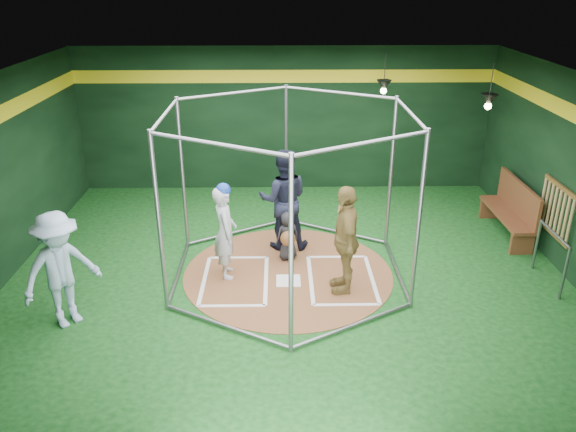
{
  "coord_description": "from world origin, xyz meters",
  "views": [
    {
      "loc": [
        -0.16,
        -8.98,
        5.05
      ],
      "look_at": [
        0.0,
        0.1,
        1.1
      ],
      "focal_mm": 35.0,
      "sensor_mm": 36.0,
      "label": 1
    }
  ],
  "objects_px": {
    "batter_figure": "(225,231)",
    "dugout_bench": "(512,208)",
    "umpire": "(284,199)",
    "visitor_leopard": "(345,239)"
  },
  "relations": [
    {
      "from": "visitor_leopard",
      "to": "umpire",
      "type": "relative_size",
      "value": 0.94
    },
    {
      "from": "batter_figure",
      "to": "umpire",
      "type": "distance_m",
      "value": 1.55
    },
    {
      "from": "umpire",
      "to": "visitor_leopard",
      "type": "bearing_deg",
      "value": 122.14
    },
    {
      "from": "visitor_leopard",
      "to": "umpire",
      "type": "height_order",
      "value": "umpire"
    },
    {
      "from": "umpire",
      "to": "dugout_bench",
      "type": "bearing_deg",
      "value": -173.37
    },
    {
      "from": "batter_figure",
      "to": "dugout_bench",
      "type": "bearing_deg",
      "value": 15.74
    },
    {
      "from": "visitor_leopard",
      "to": "dugout_bench",
      "type": "bearing_deg",
      "value": 119.06
    },
    {
      "from": "batter_figure",
      "to": "dugout_bench",
      "type": "height_order",
      "value": "batter_figure"
    },
    {
      "from": "visitor_leopard",
      "to": "dugout_bench",
      "type": "relative_size",
      "value": 0.95
    },
    {
      "from": "umpire",
      "to": "dugout_bench",
      "type": "relative_size",
      "value": 1.01
    }
  ]
}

